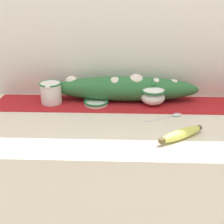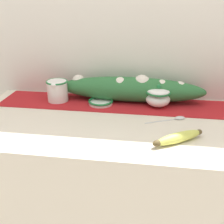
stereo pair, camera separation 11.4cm
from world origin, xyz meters
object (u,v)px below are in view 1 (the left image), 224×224
sugar_bowl (153,95)px  small_dish (96,103)px  spoon (175,115)px  cream_pitcher (51,92)px  banana (181,134)px

sugar_bowl → small_dish: sugar_bowl is taller
spoon → cream_pitcher: bearing=142.0°
spoon → small_dish: bearing=136.9°
cream_pitcher → spoon: cream_pitcher is taller
banana → spoon: bearing=86.6°
banana → spoon: size_ratio=1.11×
sugar_bowl → small_dish: (-0.27, -0.01, -0.04)m
cream_pitcher → small_dish: (0.22, -0.02, -0.04)m
small_dish → spoon: size_ratio=0.68×
sugar_bowl → banana: 0.34m
banana → small_dish: bearing=137.3°
cream_pitcher → spoon: size_ratio=0.71×
small_dish → banana: banana is taller
sugar_bowl → spoon: bearing=-56.7°
banana → spoon: banana is taller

